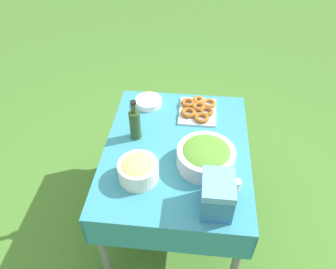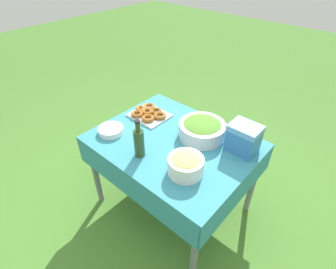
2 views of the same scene
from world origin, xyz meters
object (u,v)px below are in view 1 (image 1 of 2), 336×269
at_px(plate_stack, 149,102).
at_px(pasta_bowl, 138,169).
at_px(donut_platter, 198,109).
at_px(cooler_box, 217,195).
at_px(salad_bowl, 206,156).
at_px(olive_oil_bottle, 135,124).

bearing_deg(plate_stack, pasta_bowl, 3.76).
height_order(donut_platter, cooler_box, cooler_box).
height_order(salad_bowl, pasta_bowl, same).
bearing_deg(donut_platter, olive_oil_bottle, -52.19).
height_order(plate_stack, cooler_box, cooler_box).
distance_m(salad_bowl, pasta_bowl, 0.42).
distance_m(salad_bowl, donut_platter, 0.53).
xyz_separation_m(pasta_bowl, olive_oil_bottle, (-0.35, -0.08, 0.04)).
distance_m(donut_platter, cooler_box, 0.85).
bearing_deg(plate_stack, cooler_box, 29.56).
bearing_deg(cooler_box, salad_bowl, -168.69).
xyz_separation_m(plate_stack, olive_oil_bottle, (0.37, -0.03, 0.09)).
height_order(donut_platter, olive_oil_bottle, olive_oil_bottle).
relative_size(donut_platter, plate_stack, 1.71).
bearing_deg(salad_bowl, pasta_bowl, -68.94).
xyz_separation_m(donut_platter, plate_stack, (-0.05, -0.38, 0.00)).
bearing_deg(olive_oil_bottle, pasta_bowl, 12.68).
bearing_deg(cooler_box, olive_oil_bottle, -134.09).
bearing_deg(salad_bowl, donut_platter, -172.98).
xyz_separation_m(salad_bowl, olive_oil_bottle, (-0.20, -0.47, 0.04)).
bearing_deg(pasta_bowl, salad_bowl, 111.06).
distance_m(salad_bowl, plate_stack, 0.72).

